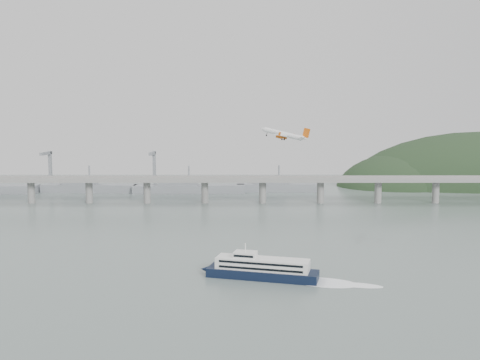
{
  "coord_description": "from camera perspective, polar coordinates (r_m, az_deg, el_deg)",
  "views": [
    {
      "loc": [
        -0.87,
        -234.8,
        67.78
      ],
      "look_at": [
        0.0,
        55.0,
        36.0
      ],
      "focal_mm": 38.0,
      "sensor_mm": 36.0,
      "label": 1
    }
  ],
  "objects": [
    {
      "name": "bridge",
      "position": [
        437.68,
        -0.21,
        -0.32
      ],
      "size": [
        800.0,
        22.0,
        23.9
      ],
      "color": "gray",
      "rests_on": "ground"
    },
    {
      "name": "ferry",
      "position": [
        228.47,
        2.54,
        -9.92
      ],
      "size": [
        79.57,
        29.62,
        15.28
      ],
      "rotation": [
        0.0,
        0.0,
        -0.26
      ],
      "color": "black",
      "rests_on": "ground"
    },
    {
      "name": "distant_fleet",
      "position": [
        526.82,
        -17.22,
        -0.73
      ],
      "size": [
        453.0,
        60.9,
        40.0
      ],
      "color": "slate",
      "rests_on": "ground"
    },
    {
      "name": "airliner",
      "position": [
        324.75,
        4.99,
        5.12
      ],
      "size": [
        31.78,
        29.77,
        9.83
      ],
      "rotation": [
        0.05,
        -0.22,
        2.74
      ],
      "color": "white",
      "rests_on": "ground"
    },
    {
      "name": "ground",
      "position": [
        244.39,
        0.04,
        -9.84
      ],
      "size": [
        900.0,
        900.0,
        0.0
      ],
      "primitive_type": "plane",
      "color": "slate",
      "rests_on": "ground"
    }
  ]
}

